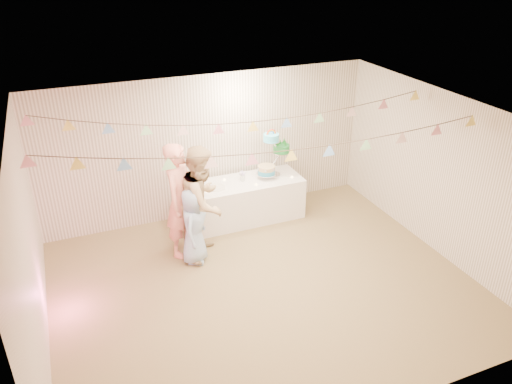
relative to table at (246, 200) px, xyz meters
name	(u,v)px	position (x,y,z in m)	size (l,w,h in m)	color
floor	(264,286)	(-0.51, -2.00, -0.38)	(6.00, 6.00, 0.00)	olive
ceiling	(266,118)	(-0.51, -2.00, 2.22)	(6.00, 6.00, 0.00)	silver
back_wall	(209,147)	(-0.51, 0.50, 0.92)	(6.00, 6.00, 0.00)	white
front_wall	(369,325)	(-0.51, -4.50, 0.92)	(6.00, 6.00, 0.00)	white
left_wall	(28,256)	(-3.51, -2.00, 0.92)	(5.00, 5.00, 0.00)	white
right_wall	(440,174)	(2.49, -2.00, 0.92)	(5.00, 5.00, 0.00)	white
table	(246,200)	(0.00, 0.00, 0.00)	(2.01, 0.80, 0.75)	white
cake_stand	(274,154)	(0.55, 0.05, 0.79)	(0.75, 0.44, 0.84)	silver
cake_bottom	(267,174)	(0.40, -0.01, 0.46)	(0.31, 0.31, 0.15)	#2996C3
cake_middle	(280,154)	(0.73, 0.14, 0.73)	(0.27, 0.27, 0.22)	#1B7E30
cake_top_tier	(271,144)	(0.49, 0.02, 1.00)	(0.25, 0.25, 0.19)	#4CCDEF
platter	(216,187)	(-0.59, -0.05, 0.38)	(0.32, 0.32, 0.02)	white
posy	(243,176)	(-0.05, 0.05, 0.46)	(0.16, 0.16, 0.18)	white
person_adult_a	(181,200)	(-1.35, -0.64, 0.57)	(0.69, 0.45, 1.89)	#FB9783
person_adult_b	(203,202)	(-1.04, -0.80, 0.55)	(0.90, 0.71, 1.86)	tan
person_child	(194,226)	(-1.25, -0.95, 0.25)	(0.62, 0.40, 1.26)	#A1BEE4
bunting_back	(235,112)	(-0.51, -0.90, 1.97)	(5.60, 1.10, 0.40)	pink
bunting_front	(272,144)	(-0.51, -2.20, 1.94)	(5.60, 0.90, 0.36)	#72A5E5
tealight_0	(206,191)	(-0.80, -0.15, 0.39)	(0.04, 0.04, 0.03)	#FFD88C
tealight_1	(224,180)	(-0.35, 0.18, 0.39)	(0.04, 0.04, 0.03)	#FFD88C
tealight_2	(256,184)	(0.10, -0.22, 0.39)	(0.04, 0.04, 0.03)	#FFD88C
tealight_3	(260,172)	(0.35, 0.22, 0.39)	(0.04, 0.04, 0.03)	#FFD88C
tealight_4	(292,177)	(0.82, -0.18, 0.39)	(0.04, 0.04, 0.03)	#FFD88C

